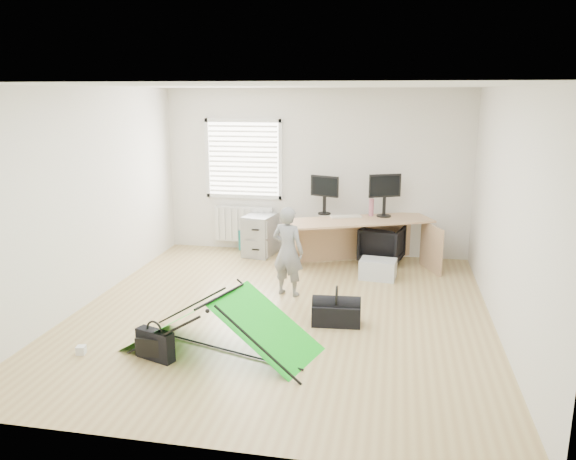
% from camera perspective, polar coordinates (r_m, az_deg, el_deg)
% --- Properties ---
extents(ground, '(5.50, 5.50, 0.00)m').
position_cam_1_polar(ground, '(6.95, -0.63, -8.41)').
color(ground, tan).
rests_on(ground, ground).
extents(back_wall, '(5.00, 0.02, 2.70)m').
position_cam_1_polar(back_wall, '(9.24, 2.78, 5.85)').
color(back_wall, silver).
rests_on(back_wall, ground).
extents(window, '(1.20, 0.06, 1.20)m').
position_cam_1_polar(window, '(9.41, -4.55, 7.20)').
color(window, silver).
rests_on(window, back_wall).
extents(radiator, '(1.00, 0.12, 0.60)m').
position_cam_1_polar(radiator, '(9.57, -4.49, 0.62)').
color(radiator, silver).
rests_on(radiator, back_wall).
extents(desk, '(2.27, 1.52, 0.74)m').
position_cam_1_polar(desk, '(8.71, 7.30, -1.32)').
color(desk, tan).
rests_on(desk, ground).
extents(filing_cabinet, '(0.53, 0.65, 0.68)m').
position_cam_1_polar(filing_cabinet, '(9.26, -2.85, -0.51)').
color(filing_cabinet, gray).
rests_on(filing_cabinet, ground).
extents(monitor_left, '(0.48, 0.26, 0.45)m').
position_cam_1_polar(monitor_left, '(8.91, 3.73, 3.05)').
color(monitor_left, black).
rests_on(monitor_left, desk).
extents(monitor_right, '(0.51, 0.31, 0.49)m').
position_cam_1_polar(monitor_right, '(8.84, 9.76, 2.91)').
color(monitor_right, black).
rests_on(monitor_right, desk).
extents(keyboard, '(0.50, 0.31, 0.02)m').
position_cam_1_polar(keyboard, '(8.76, 5.92, 1.37)').
color(keyboard, beige).
rests_on(keyboard, desk).
extents(thermos, '(0.10, 0.10, 0.27)m').
position_cam_1_polar(thermos, '(8.88, 8.46, 2.30)').
color(thermos, '#B06274').
rests_on(thermos, desk).
extents(office_chair, '(0.76, 0.77, 0.59)m').
position_cam_1_polar(office_chair, '(8.99, 9.52, -1.43)').
color(office_chair, black).
rests_on(office_chair, ground).
extents(person, '(0.50, 0.40, 1.20)m').
position_cam_1_polar(person, '(7.37, -0.01, -2.18)').
color(person, slate).
rests_on(person, ground).
extents(kite, '(2.09, 1.39, 0.60)m').
position_cam_1_polar(kite, '(5.94, -6.82, -9.41)').
color(kite, '#12C61B').
rests_on(kite, ground).
extents(storage_crate, '(0.55, 0.41, 0.28)m').
position_cam_1_polar(storage_crate, '(8.24, 9.12, -3.94)').
color(storage_crate, silver).
rests_on(storage_crate, ground).
extents(tote_bag, '(0.31, 0.17, 0.35)m').
position_cam_1_polar(tote_bag, '(9.58, -4.09, -1.05)').
color(tote_bag, teal).
rests_on(tote_bag, ground).
extents(laptop_bag, '(0.43, 0.26, 0.31)m').
position_cam_1_polar(laptop_bag, '(5.92, -13.33, -11.29)').
color(laptop_bag, black).
rests_on(laptop_bag, ground).
extents(white_box, '(0.11, 0.11, 0.09)m').
position_cam_1_polar(white_box, '(6.29, -20.28, -11.37)').
color(white_box, silver).
rests_on(white_box, ground).
extents(duffel_bag, '(0.58, 0.33, 0.24)m').
position_cam_1_polar(duffel_bag, '(6.61, 4.92, -8.52)').
color(duffel_bag, black).
rests_on(duffel_bag, ground).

